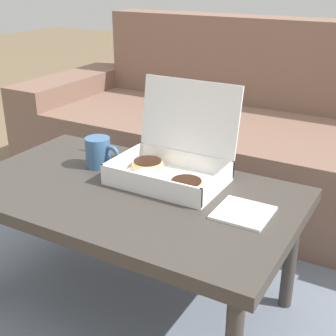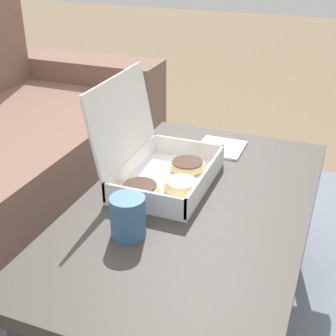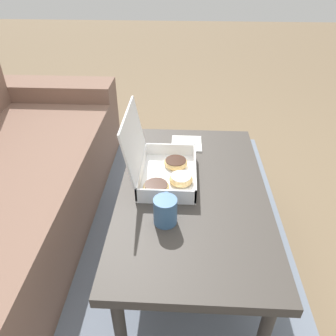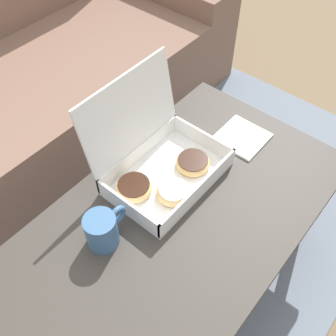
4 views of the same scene
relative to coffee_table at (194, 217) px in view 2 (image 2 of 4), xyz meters
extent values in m
plane|color=#756047|center=(0.00, 0.19, -0.40)|extent=(12.00, 12.00, 0.00)
cube|color=slate|center=(0.00, 0.49, -0.39)|extent=(2.43, 2.01, 0.01)
cube|color=#7A5B4C|center=(1.03, 0.97, -0.14)|extent=(0.24, 0.86, 0.52)
cube|color=#3D3833|center=(0.00, 0.00, 0.02)|extent=(1.06, 0.61, 0.04)
cylinder|color=#3D3833|center=(0.47, -0.25, -0.20)|extent=(0.04, 0.04, 0.40)
cylinder|color=#3D3833|center=(0.47, 0.25, -0.20)|extent=(0.04, 0.04, 0.40)
cube|color=white|center=(0.08, 0.11, 0.05)|extent=(0.36, 0.24, 0.01)
cube|color=white|center=(0.08, -0.01, 0.08)|extent=(0.36, 0.01, 0.06)
cube|color=white|center=(0.08, 0.22, 0.08)|extent=(0.36, 0.01, 0.06)
cube|color=white|center=(-0.09, 0.11, 0.08)|extent=(0.01, 0.24, 0.06)
cube|color=white|center=(0.26, 0.11, 0.08)|extent=(0.01, 0.24, 0.06)
cube|color=white|center=(0.08, 0.25, 0.23)|extent=(0.36, 0.05, 0.24)
torus|color=#E5BC75|center=(0.17, 0.08, 0.07)|extent=(0.11, 0.11, 0.03)
cylinder|color=black|center=(0.17, 0.08, 0.08)|extent=(0.09, 0.09, 0.01)
torus|color=#E5BC75|center=(0.04, 0.05, 0.07)|extent=(0.10, 0.10, 0.03)
cylinder|color=white|center=(0.04, 0.05, 0.08)|extent=(0.08, 0.08, 0.02)
torus|color=#E5BC75|center=(-0.02, 0.15, 0.07)|extent=(0.11, 0.11, 0.03)
cylinder|color=black|center=(-0.02, 0.15, 0.08)|extent=(0.09, 0.09, 0.01)
cylinder|color=#3D6693|center=(-0.20, 0.10, 0.10)|extent=(0.09, 0.09, 0.10)
torus|color=#3D6693|center=(-0.14, 0.10, 0.10)|extent=(0.06, 0.02, 0.06)
cube|color=white|center=(0.37, 0.03, 0.05)|extent=(0.15, 0.15, 0.01)
camera|label=1|loc=(0.77, -1.09, 0.68)|focal=50.00mm
camera|label=2|loc=(-1.04, -0.33, 0.72)|focal=50.00mm
camera|label=3|loc=(-1.08, 0.05, 0.90)|focal=35.00mm
camera|label=4|loc=(-0.49, -0.37, 0.99)|focal=42.00mm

